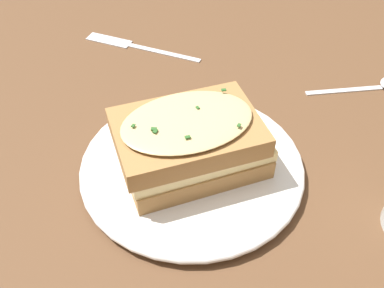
% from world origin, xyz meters
% --- Properties ---
extents(ground_plane, '(2.40, 2.40, 0.00)m').
position_xyz_m(ground_plane, '(0.00, 0.00, 0.00)').
color(ground_plane, brown).
extents(dinner_plate, '(0.25, 0.25, 0.01)m').
position_xyz_m(dinner_plate, '(-0.01, 0.03, 0.01)').
color(dinner_plate, white).
rests_on(dinner_plate, ground_plane).
extents(sandwich, '(0.18, 0.19, 0.07)m').
position_xyz_m(sandwich, '(-0.01, 0.03, 0.05)').
color(sandwich, '#A37542').
rests_on(sandwich, dinner_plate).
extents(fork, '(0.19, 0.03, 0.00)m').
position_xyz_m(fork, '(-0.22, 0.22, 0.00)').
color(fork, silver).
rests_on(fork, ground_plane).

